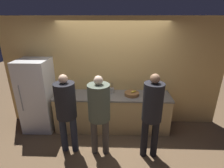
# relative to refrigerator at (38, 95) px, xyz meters

# --- Properties ---
(ground_plane) EXTENTS (14.00, 14.00, 0.00)m
(ground_plane) POSITION_rel_refrigerator_xyz_m (1.75, -0.34, -0.85)
(ground_plane) COLOR brown
(wall_back) EXTENTS (5.20, 0.06, 2.60)m
(wall_back) POSITION_rel_refrigerator_xyz_m (1.75, 0.35, 0.45)
(wall_back) COLOR #E0B266
(wall_back) RESTS_ON ground_plane
(counter) EXTENTS (2.67, 0.68, 0.89)m
(counter) POSITION_rel_refrigerator_xyz_m (1.75, 0.03, -0.41)
(counter) COLOR tan
(counter) RESTS_ON ground_plane
(refrigerator) EXTENTS (0.68, 0.69, 1.71)m
(refrigerator) POSITION_rel_refrigerator_xyz_m (0.00, 0.00, 0.00)
(refrigerator) COLOR white
(refrigerator) RESTS_ON ground_plane
(person_left) EXTENTS (0.38, 0.38, 1.63)m
(person_left) POSITION_rel_refrigerator_xyz_m (0.91, -0.79, 0.14)
(person_left) COLOR #232838
(person_left) RESTS_ON ground_plane
(person_center) EXTENTS (0.40, 0.40, 1.63)m
(person_center) POSITION_rel_refrigerator_xyz_m (1.53, -0.84, 0.15)
(person_center) COLOR #4C4742
(person_center) RESTS_ON ground_plane
(person_right) EXTENTS (0.36, 0.36, 1.69)m
(person_right) POSITION_rel_refrigerator_xyz_m (2.49, -0.88, 0.16)
(person_right) COLOR black
(person_right) RESTS_ON ground_plane
(fruit_bowl) EXTENTS (0.33, 0.33, 0.12)m
(fruit_bowl) POSITION_rel_refrigerator_xyz_m (2.19, 0.00, 0.08)
(fruit_bowl) COLOR brown
(fruit_bowl) RESTS_ON counter
(utensil_crock) EXTENTS (0.10, 0.10, 0.25)m
(utensil_crock) POSITION_rel_refrigerator_xyz_m (1.73, 0.14, 0.10)
(utensil_crock) COLOR #ADA393
(utensil_crock) RESTS_ON counter
(bottle_dark) EXTENTS (0.06, 0.06, 0.24)m
(bottle_dark) POSITION_rel_refrigerator_xyz_m (0.85, -0.06, 0.13)
(bottle_dark) COLOR #333338
(bottle_dark) RESTS_ON counter
(cup_red) EXTENTS (0.08, 0.08, 0.10)m
(cup_red) POSITION_rel_refrigerator_xyz_m (0.62, 0.25, 0.09)
(cup_red) COLOR #A33D33
(cup_red) RESTS_ON counter
(potted_plant) EXTENTS (0.14, 0.14, 0.22)m
(potted_plant) POSITION_rel_refrigerator_xyz_m (1.38, 0.22, 0.15)
(potted_plant) COLOR beige
(potted_plant) RESTS_ON counter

